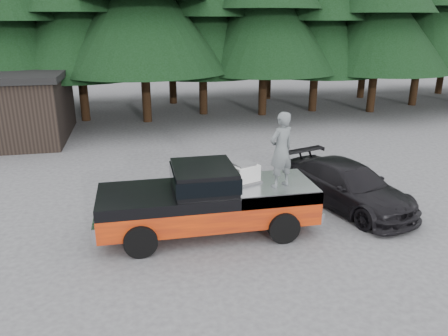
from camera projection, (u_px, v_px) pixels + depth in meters
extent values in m
plane|color=#474649|center=(206.00, 235.00, 11.92)|extent=(120.00, 120.00, 0.00)
cube|color=black|center=(204.00, 177.00, 11.60)|extent=(1.66, 1.90, 0.59)
cube|color=silver|center=(244.00, 174.00, 11.97)|extent=(0.87, 0.80, 0.48)
imported|color=#575D5F|center=(281.00, 150.00, 11.44)|extent=(0.87, 0.75, 2.03)
imported|color=black|center=(348.00, 186.00, 13.58)|extent=(3.27, 5.07, 1.37)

